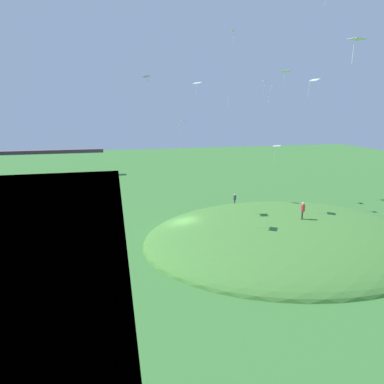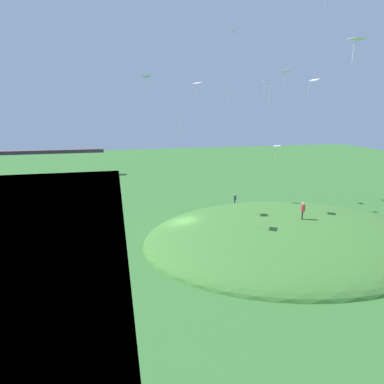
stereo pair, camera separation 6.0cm
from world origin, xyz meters
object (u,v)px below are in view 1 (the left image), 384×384
(kite_1, at_px, (277,147))
(kite_14, at_px, (272,88))
(kite_4, at_px, (314,81))
(kite_7, at_px, (181,122))
(kite_2, at_px, (264,82))
(kite_9, at_px, (197,83))
(person_near_shore, at_px, (303,209))
(kite_3, at_px, (357,40))
(person_on_hilltop, at_px, (235,198))
(kite_6, at_px, (233,32))
(kite_5, at_px, (147,77))
(kite_0, at_px, (286,72))
(kite_12, at_px, (229,94))

(kite_1, relative_size, kite_14, 0.91)
(kite_4, distance_m, kite_7, 11.32)
(kite_2, distance_m, kite_9, 10.54)
(person_near_shore, height_order, kite_9, kite_9)
(kite_9, bearing_deg, kite_3, -67.61)
(person_on_hilltop, xyz_separation_m, kite_6, (-1.02, -0.34, 20.32))
(person_near_shore, height_order, kite_6, kite_6)
(kite_5, distance_m, kite_7, 6.95)
(kite_1, xyz_separation_m, kite_6, (-2.09, 8.39, 12.56))
(person_near_shore, relative_size, kite_5, 1.41)
(kite_6, xyz_separation_m, kite_14, (3.60, -3.65, -6.46))
(kite_2, relative_size, kite_7, 0.93)
(kite_2, bearing_deg, person_near_shore, -97.28)
(person_on_hilltop, distance_m, kite_2, 15.86)
(person_on_hilltop, height_order, kite_0, kite_0)
(person_on_hilltop, distance_m, kite_12, 13.50)
(person_on_hilltop, xyz_separation_m, kite_14, (2.58, -3.99, 13.87))
(kite_1, bearing_deg, kite_4, -105.76)
(kite_4, height_order, kite_9, kite_9)
(kite_14, bearing_deg, kite_5, -171.56)
(person_near_shore, relative_size, kite_2, 1.01)
(kite_3, bearing_deg, kite_2, 82.14)
(kite_4, relative_size, kite_5, 0.95)
(kite_0, distance_m, kite_2, 3.96)
(kite_2, xyz_separation_m, kite_6, (-5.46, -2.51, 5.25))
(person_on_hilltop, xyz_separation_m, kite_4, (-1.82, -18.96, 13.35))
(kite_4, bearing_deg, kite_3, 8.30)
(kite_14, bearing_deg, kite_9, 160.62)
(person_near_shore, bearing_deg, kite_14, -140.84)
(kite_3, distance_m, kite_12, 19.69)
(kite_1, distance_m, kite_12, 11.33)
(person_on_hilltop, distance_m, kite_1, 11.73)
(kite_0, height_order, kite_14, kite_0)
(person_on_hilltop, relative_size, kite_6, 1.06)
(kite_2, bearing_deg, kite_7, -136.27)
(kite_0, bearing_deg, kite_9, -162.53)
(kite_9, distance_m, kite_14, 8.63)
(kite_1, height_order, kite_14, kite_14)
(kite_9, height_order, kite_14, kite_9)
(kite_0, xyz_separation_m, kite_2, (-3.54, -0.96, -1.48))
(kite_4, bearing_deg, kite_0, 66.07)
(person_on_hilltop, bearing_deg, kite_6, 140.00)
(kite_7, bearing_deg, kite_9, 68.48)
(person_on_hilltop, xyz_separation_m, kite_0, (7.99, 3.13, 16.55))
(kite_2, bearing_deg, kite_1, -107.20)
(kite_7, bearing_deg, kite_4, -45.32)
(kite_5, bearing_deg, kite_0, 25.00)
(person_on_hilltop, distance_m, kite_3, 24.61)
(kite_5, distance_m, kite_9, 8.08)
(kite_2, distance_m, kite_12, 5.73)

